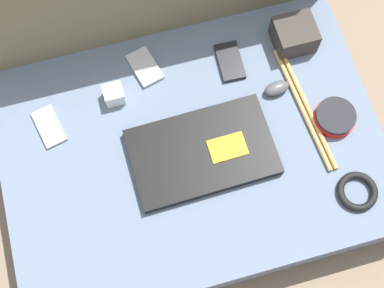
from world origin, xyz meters
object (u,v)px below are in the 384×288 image
Objects in this scene: laptop at (202,152)px; computer_mouse at (277,88)px; charger_brick at (114,95)px; phone_silver at (230,62)px; phone_small at (145,67)px; phone_black at (49,127)px; camera_pouch at (294,35)px; speaker_puck at (335,117)px.

computer_mouse is (0.23, 0.11, 0.00)m from laptop.
charger_brick is at bearing 129.46° from laptop.
phone_silver is 0.22m from phone_small.
phone_black is (-0.58, 0.05, -0.01)m from computer_mouse.
laptop reaches higher than phone_silver.
laptop is 0.39m from phone_black.
camera_pouch is at bearing 47.33° from computer_mouse.
camera_pouch reaches higher than speaker_puck.
computer_mouse is 0.34m from phone_small.
camera_pouch is at bearing 4.20° from charger_brick.
speaker_puck is 2.15× the size of charger_brick.
computer_mouse is 0.62× the size of phone_black.
phone_silver is at bearing -6.41° from phone_black.
speaker_puck is 0.30m from phone_silver.
computer_mouse reaches higher than phone_black.
phone_black is 0.67m from camera_pouch.
computer_mouse is at bearing -12.45° from charger_brick.
camera_pouch reaches higher than laptop.
computer_mouse is 0.64× the size of phone_silver.
charger_brick is at bearing -175.80° from camera_pouch.
computer_mouse is at bearing -47.76° from phone_silver.
camera_pouch reaches higher than phone_black.
phone_small is 1.11× the size of camera_pouch.
phone_silver is 0.31m from charger_brick.
phone_silver is 0.96× the size of phone_small.
computer_mouse is 0.69× the size of camera_pouch.
phone_silver is at bearing 121.92° from computer_mouse.
charger_brick is (-0.09, -0.06, 0.02)m from phone_small.
phone_silver is (-0.20, 0.22, -0.01)m from speaker_puck.
phone_black is (-0.35, 0.17, -0.01)m from laptop.
phone_small is (0.27, 0.10, 0.00)m from phone_black.
computer_mouse reaches higher than phone_small.
phone_small is 0.11m from charger_brick.
camera_pouch is (0.18, 0.02, 0.03)m from phone_silver.
phone_small is (-0.22, 0.04, -0.00)m from phone_silver.
laptop is at bearing -142.85° from camera_pouch.
speaker_puck is at bearing -21.42° from charger_brick.
computer_mouse reaches higher than phone_silver.
charger_brick reaches higher than laptop.
computer_mouse is 0.16m from speaker_puck.
camera_pouch is (-0.03, 0.24, 0.02)m from speaker_puck.
camera_pouch is 0.49m from charger_brick.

